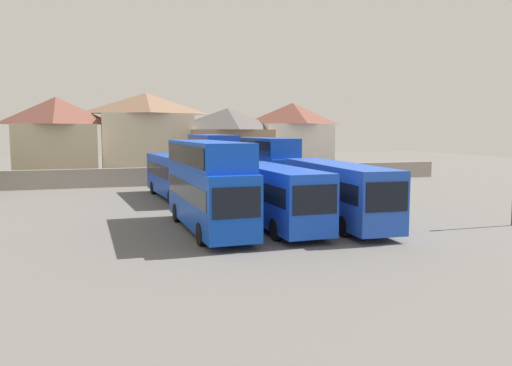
% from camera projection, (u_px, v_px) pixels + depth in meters
% --- Properties ---
extents(ground, '(140.00, 140.00, 0.00)m').
position_uv_depth(ground, '(206.00, 190.00, 45.72)').
color(ground, '#605E5B').
extents(depot_boundary_wall, '(56.00, 0.50, 1.80)m').
position_uv_depth(depot_boundary_wall, '(195.00, 175.00, 50.72)').
color(depot_boundary_wall, gray).
rests_on(depot_boundary_wall, ground).
extents(bus_1, '(2.80, 10.77, 4.86)m').
position_uv_depth(bus_1, '(208.00, 181.00, 27.04)').
color(bus_1, blue).
rests_on(bus_1, ground).
extents(bus_2, '(2.83, 10.65, 3.42)m').
position_uv_depth(bus_2, '(274.00, 193.00, 28.11)').
color(bus_2, blue).
rests_on(bus_2, ground).
extents(bus_3, '(3.11, 12.11, 3.52)m').
position_uv_depth(bus_3, '(336.00, 189.00, 29.37)').
color(bus_3, blue).
rests_on(bus_3, ground).
extents(bus_4, '(3.49, 11.45, 3.44)m').
position_uv_depth(bus_4, '(176.00, 174.00, 40.07)').
color(bus_4, blue).
rests_on(bus_4, ground).
extents(bus_5, '(2.91, 11.29, 5.09)m').
position_uv_depth(bus_5, '(212.00, 162.00, 40.85)').
color(bus_5, blue).
rests_on(bus_5, ground).
extents(bus_6, '(2.66, 11.22, 4.81)m').
position_uv_depth(bus_6, '(265.00, 163.00, 42.72)').
color(bus_6, blue).
rests_on(bus_6, ground).
extents(house_terrace_left, '(8.53, 7.14, 8.94)m').
position_uv_depth(house_terrace_left, '(57.00, 139.00, 52.94)').
color(house_terrace_left, '#C6B293').
rests_on(house_terrace_left, ground).
extents(house_terrace_centre, '(10.23, 6.68, 9.62)m').
position_uv_depth(house_terrace_centre, '(147.00, 135.00, 56.51)').
color(house_terrace_centre, beige).
rests_on(house_terrace_centre, ground).
extents(house_terrace_right, '(9.81, 7.43, 8.00)m').
position_uv_depth(house_terrace_right, '(228.00, 142.00, 58.40)').
color(house_terrace_right, '#9E7A60').
rests_on(house_terrace_right, ground).
extents(house_terrace_far_right, '(8.83, 6.54, 8.76)m').
position_uv_depth(house_terrace_far_right, '(292.00, 138.00, 61.24)').
color(house_terrace_far_right, silver).
rests_on(house_terrace_far_right, ground).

